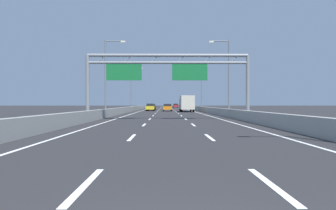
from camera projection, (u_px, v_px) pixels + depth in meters
ground_plane at (166, 108)px, 102.97m from camera, size 260.00×260.00×0.00m
lane_dash_left_0 at (85, 185)px, 6.46m from camera, size 0.16×3.00×0.01m
lane_dash_left_1 at (132, 137)px, 15.46m from camera, size 0.16×3.00×0.01m
lane_dash_left_2 at (144, 125)px, 24.46m from camera, size 0.16×3.00×0.01m
lane_dash_left_3 at (150, 119)px, 33.46m from camera, size 0.16×3.00×0.01m
lane_dash_left_4 at (153, 116)px, 42.46m from camera, size 0.16×3.00×0.01m
lane_dash_left_5 at (155, 114)px, 51.46m from camera, size 0.16×3.00×0.01m
lane_dash_left_6 at (157, 112)px, 60.46m from camera, size 0.16×3.00×0.01m
lane_dash_left_7 at (158, 111)px, 69.46m from camera, size 0.16×3.00×0.01m
lane_dash_left_8 at (159, 110)px, 78.46m from camera, size 0.16×3.00×0.01m
lane_dash_left_9 at (159, 109)px, 87.46m from camera, size 0.16×3.00×0.01m
lane_dash_left_10 at (160, 109)px, 96.46m from camera, size 0.16×3.00×0.01m
lane_dash_left_11 at (160, 108)px, 105.46m from camera, size 0.16×3.00×0.01m
lane_dash_left_12 at (161, 108)px, 114.46m from camera, size 0.16×3.00×0.01m
lane_dash_left_13 at (161, 108)px, 123.46m from camera, size 0.16×3.00×0.01m
lane_dash_left_14 at (161, 107)px, 132.46m from camera, size 0.16×3.00×0.01m
lane_dash_left_15 at (162, 107)px, 141.46m from camera, size 0.16×3.00×0.01m
lane_dash_left_16 at (162, 107)px, 150.46m from camera, size 0.16×3.00×0.01m
lane_dash_left_17 at (162, 107)px, 159.46m from camera, size 0.16×3.00×0.01m
lane_dash_right_0 at (271, 184)px, 6.49m from camera, size 0.16×3.00×0.01m
lane_dash_right_1 at (209, 137)px, 15.49m from camera, size 0.16×3.00×0.01m
lane_dash_right_2 at (193, 125)px, 24.49m from camera, size 0.16×3.00×0.01m
lane_dash_right_3 at (186, 119)px, 33.49m from camera, size 0.16×3.00×0.01m
lane_dash_right_4 at (181, 116)px, 42.49m from camera, size 0.16×3.00×0.01m
lane_dash_right_5 at (179, 114)px, 51.49m from camera, size 0.16×3.00×0.01m
lane_dash_right_6 at (177, 112)px, 60.49m from camera, size 0.16×3.00×0.01m
lane_dash_right_7 at (175, 111)px, 69.49m from camera, size 0.16×3.00×0.01m
lane_dash_right_8 at (174, 110)px, 78.49m from camera, size 0.16×3.00×0.01m
lane_dash_right_9 at (173, 109)px, 87.49m from camera, size 0.16×3.00×0.01m
lane_dash_right_10 at (172, 109)px, 96.49m from camera, size 0.16×3.00×0.01m
lane_dash_right_11 at (172, 108)px, 105.49m from camera, size 0.16×3.00×0.01m
lane_dash_right_12 at (171, 108)px, 114.49m from camera, size 0.16×3.00×0.01m
lane_dash_right_13 at (171, 108)px, 123.49m from camera, size 0.16×3.00×0.01m
lane_dash_right_14 at (170, 107)px, 132.49m from camera, size 0.16×3.00×0.01m
lane_dash_right_15 at (170, 107)px, 141.49m from camera, size 0.16×3.00×0.01m
lane_dash_right_16 at (170, 107)px, 150.49m from camera, size 0.16×3.00×0.01m
lane_dash_right_17 at (170, 107)px, 159.48m from camera, size 0.16×3.00×0.01m
edge_line_left at (147, 109)px, 90.93m from camera, size 0.16×176.00×0.01m
edge_line_right at (185, 109)px, 91.02m from camera, size 0.16×176.00×0.01m
barrier_left at (146, 107)px, 112.91m from camera, size 0.45×220.00×0.95m
barrier_right at (186, 107)px, 113.03m from camera, size 0.45×220.00×0.95m
sign_gantry at (165, 70)px, 32.13m from camera, size 15.80×0.36×6.36m
streetlamp_left_mid at (107, 73)px, 41.55m from camera, size 2.58×0.28×9.50m
streetlamp_right_mid at (227, 73)px, 41.67m from camera, size 2.58×0.28×9.50m
streetlamp_left_far at (132, 86)px, 72.88m from camera, size 2.58×0.28×9.50m
streetlamp_right_far at (201, 86)px, 73.01m from camera, size 2.58×0.28×9.50m
black_car at (152, 107)px, 75.97m from camera, size 1.80×4.63×1.43m
red_car at (176, 106)px, 124.09m from camera, size 1.89×4.58×1.47m
yellow_car at (150, 107)px, 69.90m from camera, size 1.72×4.15×1.53m
orange_car at (167, 107)px, 67.38m from camera, size 1.74×4.17×1.47m
box_truck at (187, 103)px, 62.83m from camera, size 2.38×8.61×2.99m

